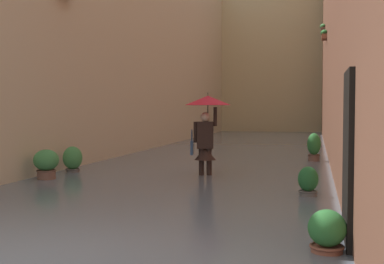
{
  "coord_description": "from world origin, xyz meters",
  "views": [
    {
      "loc": [
        -2.87,
        4.3,
        1.77
      ],
      "look_at": [
        -0.16,
        -6.75,
        1.23
      ],
      "focal_mm": 47.04,
      "sensor_mm": 36.0,
      "label": 1
    }
  ],
  "objects": [
    {
      "name": "building_facade_right",
      "position": [
        4.17,
        -14.54,
        4.67
      ],
      "size": [
        2.04,
        33.09,
        9.33
      ],
      "color": "beige",
      "rests_on": "ground_plane"
    },
    {
      "name": "flood_water",
      "position": [
        0.0,
        -14.54,
        0.11
      ],
      "size": [
        7.35,
        35.09,
        0.21
      ],
      "primitive_type": "cube",
      "color": "slate",
      "rests_on": "ground_plane"
    },
    {
      "name": "building_facade_far",
      "position": [
        0.0,
        -29.99,
        6.26
      ],
      "size": [
        10.15,
        1.8,
        12.51
      ],
      "primitive_type": "cube",
      "color": "tan",
      "rests_on": "ground_plane"
    },
    {
      "name": "potted_plant_mid_left",
      "position": [
        -2.76,
        -4.78,
        0.39
      ],
      "size": [
        0.36,
        0.36,
        0.74
      ],
      "color": "#66605B",
      "rests_on": "ground_plane"
    },
    {
      "name": "potted_plant_far_left",
      "position": [
        -3.01,
        -1.25,
        0.36
      ],
      "size": [
        0.41,
        0.41,
        0.67
      ],
      "color": "brown",
      "rests_on": "ground_plane"
    },
    {
      "name": "potted_plant_far_right",
      "position": [
        2.85,
        -5.59,
        0.5
      ],
      "size": [
        0.55,
        0.55,
        0.86
      ],
      "color": "brown",
      "rests_on": "ground_plane"
    },
    {
      "name": "ground_plane",
      "position": [
        0.0,
        -14.54,
        0.0
      ],
      "size": [
        72.72,
        72.72,
        0.0
      ],
      "primitive_type": "plane",
      "color": "gray"
    },
    {
      "name": "person_wading",
      "position": [
        -0.43,
        -7.06,
        1.51
      ],
      "size": [
        1.07,
        1.07,
        2.13
      ],
      "color": "black",
      "rests_on": "ground_plane"
    },
    {
      "name": "potted_plant_near_right",
      "position": [
        2.87,
        -6.85,
        0.48
      ],
      "size": [
        0.47,
        0.47,
        0.84
      ],
      "color": "#66605B",
      "rests_on": "ground_plane"
    },
    {
      "name": "potted_plant_near_left",
      "position": [
        -2.84,
        -10.88,
        0.56
      ],
      "size": [
        0.4,
        0.4,
        1.03
      ],
      "color": "brown",
      "rests_on": "ground_plane"
    }
  ]
}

